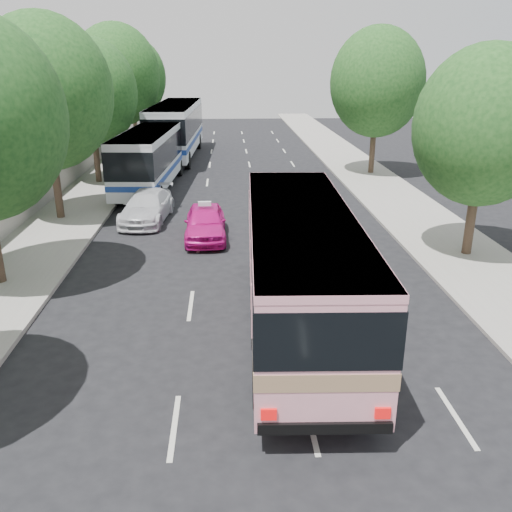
{
  "coord_description": "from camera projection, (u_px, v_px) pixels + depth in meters",
  "views": [
    {
      "loc": [
        -0.69,
        -11.61,
        7.35
      ],
      "look_at": [
        0.17,
        4.06,
        1.6
      ],
      "focal_mm": 38.0,
      "sensor_mm": 36.0,
      "label": 1
    }
  ],
  "objects": [
    {
      "name": "tour_coach_rear",
      "position": [
        176.0,
        126.0,
        41.67
      ],
      "size": [
        3.47,
        13.72,
        4.07
      ],
      "rotation": [
        0.0,
        0.0,
        -0.04
      ],
      "color": "white",
      "rests_on": "ground"
    },
    {
      "name": "sidewalk_left",
      "position": [
        94.0,
        190.0,
        31.73
      ],
      "size": [
        4.0,
        90.0,
        0.15
      ],
      "primitive_type": "cube",
      "color": "#9E998E",
      "rests_on": "ground"
    },
    {
      "name": "tour_coach_front",
      "position": [
        151.0,
        153.0,
        31.78
      ],
      "size": [
        3.23,
        11.69,
        3.46
      ],
      "rotation": [
        0.0,
        0.0,
        -0.06
      ],
      "color": "silver",
      "rests_on": "ground"
    },
    {
      "name": "tree_left_c",
      "position": [
        46.0,
        87.0,
        23.97
      ],
      "size": [
        6.0,
        6.0,
        9.35
      ],
      "color": "#38281E",
      "rests_on": "ground"
    },
    {
      "name": "pink_taxi",
      "position": [
        205.0,
        222.0,
        23.2
      ],
      "size": [
        1.82,
        4.33,
        1.46
      ],
      "primitive_type": "imported",
      "rotation": [
        0.0,
        0.0,
        0.02
      ],
      "color": "#D11282",
      "rests_on": "ground"
    },
    {
      "name": "tree_left_e",
      "position": [
        117.0,
        72.0,
        38.87
      ],
      "size": [
        6.3,
        6.3,
        9.82
      ],
      "color": "#38281E",
      "rests_on": "ground"
    },
    {
      "name": "pink_bus",
      "position": [
        300.0,
        258.0,
        14.94
      ],
      "size": [
        3.16,
        10.94,
        3.46
      ],
      "rotation": [
        0.0,
        0.0,
        -0.04
      ],
      "color": "pink",
      "rests_on": "ground"
    },
    {
      "name": "tree_right_near",
      "position": [
        488.0,
        121.0,
        19.56
      ],
      "size": [
        5.1,
        5.1,
        7.95
      ],
      "color": "#38281E",
      "rests_on": "ground"
    },
    {
      "name": "white_pickup",
      "position": [
        147.0,
        207.0,
        25.77
      ],
      "size": [
        2.43,
        5.0,
        1.4
      ],
      "primitive_type": "imported",
      "rotation": [
        0.0,
        0.0,
        -0.1
      ],
      "color": "silver",
      "rests_on": "ground"
    },
    {
      "name": "tree_right_far",
      "position": [
        379.0,
        79.0,
        34.26
      ],
      "size": [
        6.0,
        6.0,
        9.35
      ],
      "color": "#38281E",
      "rests_on": "ground"
    },
    {
      "name": "low_wall",
      "position": [
        61.0,
        176.0,
        31.36
      ],
      "size": [
        0.3,
        90.0,
        1.5
      ],
      "primitive_type": "cube",
      "color": "#9E998E",
      "rests_on": "sidewalk_left"
    },
    {
      "name": "taxi_roof_sign",
      "position": [
        205.0,
        204.0,
        22.92
      ],
      "size": [
        0.55,
        0.19,
        0.18
      ],
      "primitive_type": "cube",
      "rotation": [
        0.0,
        0.0,
        0.02
      ],
      "color": "silver",
      "rests_on": "pink_taxi"
    },
    {
      "name": "sidewalk_right",
      "position": [
        379.0,
        187.0,
        32.62
      ],
      "size": [
        4.0,
        90.0,
        0.12
      ],
      "primitive_type": "cube",
      "color": "#9E998E",
      "rests_on": "ground"
    },
    {
      "name": "ground",
      "position": [
        258.0,
        373.0,
        13.45
      ],
      "size": [
        120.0,
        120.0,
        0.0
      ],
      "primitive_type": "plane",
      "color": "black",
      "rests_on": "ground"
    },
    {
      "name": "tree_left_d",
      "position": [
        91.0,
        89.0,
        31.64
      ],
      "size": [
        5.52,
        5.52,
        8.6
      ],
      "color": "#38281E",
      "rests_on": "ground"
    },
    {
      "name": "tree_left_f",
      "position": [
        132.0,
        75.0,
        46.51
      ],
      "size": [
        5.88,
        5.88,
        9.16
      ],
      "color": "#38281E",
      "rests_on": "ground"
    }
  ]
}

